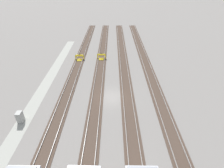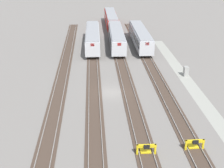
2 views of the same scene
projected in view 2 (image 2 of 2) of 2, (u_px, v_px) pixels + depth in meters
name	position (u px, v px, depth m)	size (l,w,h in m)	color
ground_plane	(112.00, 93.00, 44.83)	(400.00, 400.00, 0.00)	gray
service_walkway	(194.00, 90.00, 45.55)	(54.00, 2.00, 0.01)	#9E9E93
rail_track_nearest	(164.00, 91.00, 45.26)	(90.00, 2.23, 0.21)	#47382D
rail_track_near_inner	(129.00, 92.00, 44.96)	(90.00, 2.24, 0.21)	#47382D
rail_track_middle	(94.00, 93.00, 44.66)	(90.00, 2.24, 0.21)	#47382D
rail_track_far_inner	(58.00, 94.00, 44.36)	(90.00, 2.23, 0.21)	#47382D
subway_car_front_row_leftmost	(93.00, 38.00, 65.18)	(18.02, 2.98, 3.70)	silver
subway_car_front_row_left_inner	(140.00, 37.00, 65.77)	(18.02, 2.96, 3.70)	silver
subway_car_front_row_centre	(111.00, 19.00, 82.59)	(18.01, 2.92, 3.70)	red
subway_car_front_row_right_inner	(116.00, 37.00, 65.48)	(18.05, 3.17, 3.70)	silver
bumper_stop_nearest_track	(194.00, 144.00, 32.02)	(1.36, 2.00, 1.22)	yellow
bumper_stop_near_inner_track	(146.00, 149.00, 31.26)	(1.35, 2.00, 1.22)	yellow
electrical_cabinet	(186.00, 71.00, 50.42)	(0.90, 0.73, 1.60)	#9E9E99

